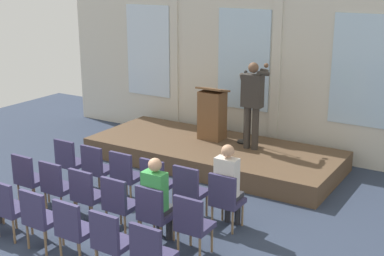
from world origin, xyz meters
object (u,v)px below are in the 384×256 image
chair_r0_c1 (96,166)px  chair_r1_c2 (86,193)px  speaker (252,99)px  chair_r1_c4 (154,211)px  chair_r2_c4 (110,239)px  mic_stand (244,127)px  chair_r2_c5 (151,252)px  audience_r1_c4 (157,196)px  lectern (212,114)px  chair_r0_c3 (156,181)px  chair_r0_c5 (225,198)px  audience_r0_c5 (228,182)px  chair_r0_c4 (189,189)px  chair_r0_c0 (69,160)px  chair_r1_c3 (119,202)px  chair_r2_c1 (9,206)px  chair_r1_c1 (56,184)px  chair_r2_c3 (73,227)px  chair_r1_c0 (29,176)px  chair_r0_c2 (125,173)px  chair_r2_c2 (40,216)px  chair_r1_c5 (192,222)px

chair_r0_c1 → chair_r1_c2: 1.18m
speaker → chair_r1_c4: bearing=-86.7°
chair_r1_c4 → chair_r2_c4: (0.00, -0.98, 0.00)m
mic_stand → chair_r2_c5: (1.17, -4.97, -0.21)m
audience_r1_c4 → chair_r1_c4: bearing=-90.0°
lectern → chair_r0_c3: size_ratio=1.23×
chair_r0_c5 → chair_r1_c2: same height
audience_r0_c5 → speaker: bearing=108.1°
audience_r0_c5 → chair_r2_c5: size_ratio=1.48×
mic_stand → chair_r0_c4: size_ratio=1.65×
chair_r0_c0 → chair_r1_c3: bearing=-26.4°
chair_r0_c0 → chair_r2_c1: (0.66, -1.97, 0.00)m
lectern → chair_r0_c3: 2.98m
chair_r0_c5 → chair_r1_c2: 2.21m
chair_r0_c0 → chair_r0_c1: bearing=0.0°
chair_r1_c1 → chair_r2_c5: (2.64, -0.98, 0.00)m
chair_r1_c3 → chair_r2_c3: bearing=-90.0°
chair_r0_c0 → chair_r2_c4: 3.29m
chair_r2_c4 → chair_r2_c5: (0.66, 0.00, 0.00)m
mic_stand → chair_r1_c0: (-2.12, -3.99, -0.21)m
mic_stand → chair_r2_c1: size_ratio=1.65×
mic_stand → chair_r0_c4: 3.06m
mic_stand → chair_r2_c3: size_ratio=1.65×
chair_r1_c1 → chair_r2_c5: same height
lectern → audience_r1_c4: (1.23, -3.80, -0.21)m
chair_r0_c2 → chair_r2_c2: bearing=-90.0°
mic_stand → audience_r0_c5: bearing=-68.2°
chair_r2_c1 → chair_r2_c5: (2.64, 0.00, 0.00)m
chair_r0_c5 → speaker: bearing=107.7°
audience_r0_c5 → chair_r2_c1: audience_r0_c5 is taller
chair_r0_c2 → chair_r0_c4: (1.32, 0.00, 0.00)m
chair_r0_c2 → audience_r1_c4: audience_r1_c4 is taller
chair_r1_c0 → chair_r2_c3: same height
chair_r0_c3 → chair_r1_c0: same height
chair_r1_c3 → audience_r1_c4: audience_r1_c4 is taller
chair_r1_c0 → chair_r1_c4: 2.64m
chair_r1_c0 → chair_r2_c1: size_ratio=1.00×
chair_r0_c5 → chair_r2_c4: 2.07m
chair_r2_c1 → chair_r0_c4: bearing=44.8°
chair_r1_c3 → chair_r0_c2: bearing=123.8°
chair_r1_c4 → chair_r2_c3: same height
chair_r1_c4 → chair_r2_c5: (0.66, -0.98, 0.00)m
speaker → chair_r1_c5: bearing=-76.8°
chair_r0_c3 → chair_r1_c2: bearing=-123.8°
chair_r1_c3 → chair_r2_c4: size_ratio=1.00×
chair_r1_c0 → chair_r2_c1: same height
chair_r1_c2 → audience_r1_c4: bearing=3.5°
chair_r0_c3 → chair_r2_c5: same height
chair_r1_c3 → chair_r1_c5: same height
chair_r2_c4 → chair_r0_c3: bearing=108.5°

